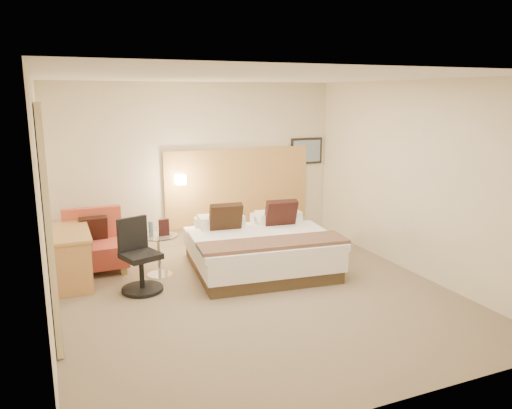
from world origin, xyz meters
name	(u,v)px	position (x,y,z in m)	size (l,w,h in m)	color
floor	(257,297)	(0.00, 0.00, -0.01)	(4.80, 5.00, 0.02)	#7E6C55
ceiling	(258,76)	(0.00, 0.00, 2.71)	(4.80, 5.00, 0.02)	white
wall_back	(198,165)	(0.00, 2.51, 1.35)	(4.80, 0.02, 2.70)	beige
wall_front	(387,250)	(0.00, -2.51, 1.35)	(4.80, 0.02, 2.70)	beige
wall_left	(42,209)	(-2.41, 0.00, 1.35)	(0.02, 5.00, 2.70)	beige
wall_right	(416,179)	(2.41, 0.00, 1.35)	(0.02, 5.00, 2.70)	beige
headboard_panel	(239,186)	(0.70, 2.47, 0.95)	(2.60, 0.04, 1.30)	tan
art_frame	(306,151)	(2.02, 2.48, 1.50)	(0.62, 0.03, 0.47)	black
art_canvas	(307,151)	(2.02, 2.46, 1.50)	(0.54, 0.01, 0.39)	#748BA0
lamp_arm	(180,179)	(-0.35, 2.42, 1.15)	(0.02, 0.02, 0.12)	silver
lamp_shade	(180,180)	(-0.35, 2.36, 1.15)	(0.15, 0.15, 0.15)	#FFEDC6
curtain	(49,227)	(-2.36, -0.25, 1.22)	(0.06, 0.90, 2.42)	beige
bottle_a	(151,229)	(-1.08, 1.22, 0.69)	(0.06, 0.06, 0.21)	#77A2B9
menu_folder	(164,227)	(-0.90, 1.19, 0.70)	(0.14, 0.05, 0.23)	#331515
bed	(259,248)	(0.42, 0.94, 0.31)	(2.14, 2.10, 0.96)	#423221
lounge_chair	(95,246)	(-1.78, 1.83, 0.35)	(0.84, 0.74, 0.88)	#998048
side_table	(159,253)	(-0.98, 1.22, 0.33)	(0.59, 0.59, 0.59)	white
desk	(71,242)	(-2.11, 1.42, 0.57)	(0.54, 1.16, 0.72)	#AE8244
desk_chair	(139,262)	(-1.33, 0.77, 0.39)	(0.68, 0.68, 0.94)	black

